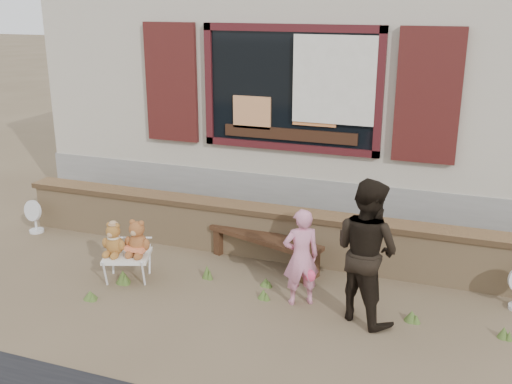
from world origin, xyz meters
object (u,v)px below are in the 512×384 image
at_px(bench, 265,244).
at_px(adult, 366,251).
at_px(teddy_bear_right, 138,237).
at_px(child, 301,257).
at_px(folding_chair, 127,257).
at_px(teddy_bear_left, 114,238).

height_order(bench, adult, adult).
bearing_deg(bench, teddy_bear_right, -127.32).
bearing_deg(adult, child, 23.71).
height_order(bench, folding_chair, bench).
bearing_deg(adult, teddy_bear_left, 32.37).
distance_m(teddy_bear_left, adult, 2.95).
xyz_separation_m(folding_chair, adult, (2.81, 0.07, 0.47)).
bearing_deg(bench, folding_chair, -128.59).
bearing_deg(child, adult, 143.58).
height_order(folding_chair, teddy_bear_right, teddy_bear_right).
height_order(teddy_bear_left, adult, adult).
bearing_deg(teddy_bear_left, adult, -17.62).
bearing_deg(teddy_bear_right, folding_chair, -180.00).
bearing_deg(folding_chair, adult, -18.49).
relative_size(folding_chair, teddy_bear_left, 1.60).
xyz_separation_m(folding_chair, teddy_bear_left, (-0.13, -0.05, 0.23)).
xyz_separation_m(teddy_bear_right, adult, (2.68, 0.02, 0.22)).
relative_size(folding_chair, teddy_bear_right, 1.47).
bearing_deg(folding_chair, child, -15.84).
height_order(folding_chair, adult, adult).
bearing_deg(teddy_bear_left, teddy_bear_right, 0.00).
bearing_deg(folding_chair, bench, 14.19).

